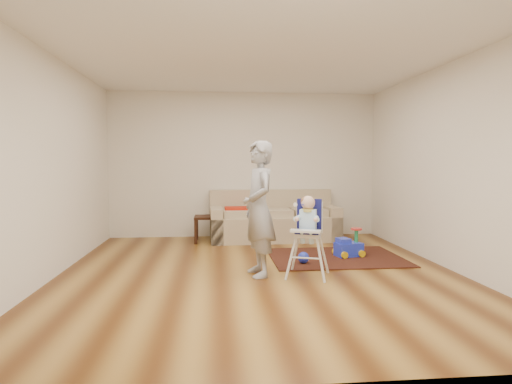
{
  "coord_description": "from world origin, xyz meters",
  "views": [
    {
      "loc": [
        -0.55,
        -5.31,
        1.4
      ],
      "look_at": [
        0.0,
        0.4,
        1.0
      ],
      "focal_mm": 30.0,
      "sensor_mm": 36.0,
      "label": 1
    }
  ],
  "objects": [
    {
      "name": "room_envelope",
      "position": [
        0.0,
        0.53,
        1.88
      ],
      "size": [
        5.04,
        5.52,
        2.72
      ],
      "color": "silver",
      "rests_on": "ground"
    },
    {
      "name": "toy_ball",
      "position": [
        0.65,
        0.39,
        0.09
      ],
      "size": [
        0.16,
        0.16,
        0.16
      ],
      "primitive_type": "sphere",
      "color": "blue",
      "rests_on": "area_rug"
    },
    {
      "name": "adult",
      "position": [
        -0.01,
        -0.12,
        0.83
      ],
      "size": [
        0.51,
        0.67,
        1.66
      ],
      "primitive_type": "imported",
      "rotation": [
        0.0,
        0.0,
        -1.37
      ],
      "color": "gray",
      "rests_on": "ground"
    },
    {
      "name": "ground",
      "position": [
        0.0,
        0.0,
        0.0
      ],
      "size": [
        5.5,
        5.5,
        0.0
      ],
      "primitive_type": "plane",
      "color": "#4D270B",
      "rests_on": "ground"
    },
    {
      "name": "sofa",
      "position": [
        0.5,
        2.3,
        0.44
      ],
      "size": [
        2.32,
        1.01,
        0.88
      ],
      "rotation": [
        0.0,
        0.0,
        0.03
      ],
      "color": "tan",
      "rests_on": "ground"
    },
    {
      "name": "high_chair",
      "position": [
        0.57,
        -0.23,
        0.48
      ],
      "size": [
        0.59,
        0.59,
        1.0
      ],
      "rotation": [
        0.0,
        0.0,
        -0.34
      ],
      "color": "silver",
      "rests_on": "ground"
    },
    {
      "name": "ride_on_toy",
      "position": [
        1.41,
        0.78,
        0.22
      ],
      "size": [
        0.43,
        0.35,
        0.41
      ],
      "primitive_type": null,
      "rotation": [
        0.0,
        0.0,
        0.23
      ],
      "color": "blue",
      "rests_on": "area_rug"
    },
    {
      "name": "side_table",
      "position": [
        -0.69,
        2.21,
        0.23
      ],
      "size": [
        0.46,
        0.46,
        0.46
      ],
      "primitive_type": null,
      "color": "black",
      "rests_on": "ground"
    },
    {
      "name": "area_rug",
      "position": [
        1.21,
        0.74,
        0.01
      ],
      "size": [
        1.91,
        1.43,
        0.02
      ],
      "primitive_type": "cube",
      "rotation": [
        0.0,
        0.0,
        0.0
      ],
      "color": "black",
      "rests_on": "ground"
    }
  ]
}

